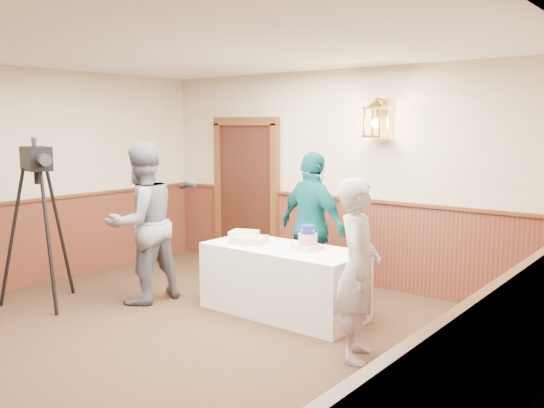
{
  "coord_description": "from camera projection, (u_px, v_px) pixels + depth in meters",
  "views": [
    {
      "loc": [
        3.98,
        -3.04,
        2.09
      ],
      "look_at": [
        0.26,
        1.7,
        1.25
      ],
      "focal_mm": 38.0,
      "sensor_mm": 36.0,
      "label": 1
    }
  ],
  "objects": [
    {
      "name": "ground",
      "position": [
        131.0,
        362.0,
        5.09
      ],
      "size": [
        7.0,
        7.0,
        0.0
      ],
      "primitive_type": "plane",
      "color": "#332113",
      "rests_on": "ground"
    },
    {
      "name": "room_shell",
      "position": [
        161.0,
        187.0,
        5.26
      ],
      "size": [
        6.02,
        7.02,
        2.81
      ],
      "color": "#BCAE8D",
      "rests_on": "ground"
    },
    {
      "name": "display_table",
      "position": [
        283.0,
        280.0,
        6.36
      ],
      "size": [
        1.8,
        0.8,
        0.75
      ],
      "primitive_type": "cube",
      "color": "white",
      "rests_on": "ground"
    },
    {
      "name": "tiered_cake",
      "position": [
        308.0,
        240.0,
        6.19
      ],
      "size": [
        0.29,
        0.29,
        0.26
      ],
      "rotation": [
        0.0,
        0.0,
        -0.17
      ],
      "color": "beige",
      "rests_on": "display_table"
    },
    {
      "name": "sheet_cake_yellow",
      "position": [
        249.0,
        240.0,
        6.51
      ],
      "size": [
        0.46,
        0.4,
        0.08
      ],
      "primitive_type": "cube",
      "rotation": [
        0.0,
        0.0,
        0.33
      ],
      "color": "#D0BA7C",
      "rests_on": "display_table"
    },
    {
      "name": "sheet_cake_green",
      "position": [
        244.0,
        234.0,
        6.88
      ],
      "size": [
        0.39,
        0.35,
        0.07
      ],
      "primitive_type": "cube",
      "rotation": [
        0.0,
        0.0,
        0.38
      ],
      "color": "#96D194",
      "rests_on": "display_table"
    },
    {
      "name": "interviewer",
      "position": [
        142.0,
        223.0,
        6.72
      ],
      "size": [
        1.54,
        0.97,
        1.88
      ],
      "rotation": [
        0.0,
        0.0,
        -1.66
      ],
      "color": "slate",
      "rests_on": "ground"
    },
    {
      "name": "baker",
      "position": [
        358.0,
        270.0,
        5.07
      ],
      "size": [
        0.61,
        0.71,
        1.63
      ],
      "primitive_type": "imported",
      "rotation": [
        0.0,
        0.0,
        2.02
      ],
      "color": "#A2A2A7",
      "rests_on": "ground"
    },
    {
      "name": "assistant_p",
      "position": [
        313.0,
        226.0,
        6.82
      ],
      "size": [
        1.11,
        0.66,
        1.77
      ],
      "primitive_type": "imported",
      "rotation": [
        0.0,
        0.0,
        2.9
      ],
      "color": "#0C5051",
      "rests_on": "ground"
    },
    {
      "name": "tv_camera_rig",
      "position": [
        40.0,
        235.0,
        6.6
      ],
      "size": [
        0.72,
        0.67,
        1.84
      ],
      "rotation": [
        0.0,
        0.0,
        -0.26
      ],
      "color": "black",
      "rests_on": "ground"
    }
  ]
}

